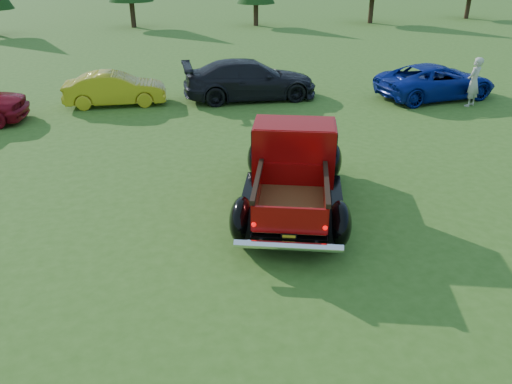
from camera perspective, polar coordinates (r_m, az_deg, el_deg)
The scene contains 6 objects.
ground at distance 10.20m, azimuth 2.31°, elevation -4.69°, with size 120.00×120.00×0.00m, color #375E1A.
pickup_truck at distance 11.19m, azimuth 4.30°, elevation 3.19°, with size 3.50×5.28×1.84m.
show_car_yellow at distance 19.34m, azimuth -15.80°, elevation 11.28°, with size 1.27×3.63×1.20m, color gold.
show_car_grey at distance 19.44m, azimuth -0.69°, elevation 12.73°, with size 2.06×5.06×1.47m, color black.
show_car_blue at distance 20.75m, azimuth 19.87°, elevation 11.81°, with size 2.13×4.62×1.28m, color navy.
spectator at distance 20.03m, azimuth 23.61°, elevation 11.44°, with size 0.64×0.42×1.77m, color #B8B49F.
Camera 1 is at (-2.23, -8.48, 5.20)m, focal length 35.00 mm.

